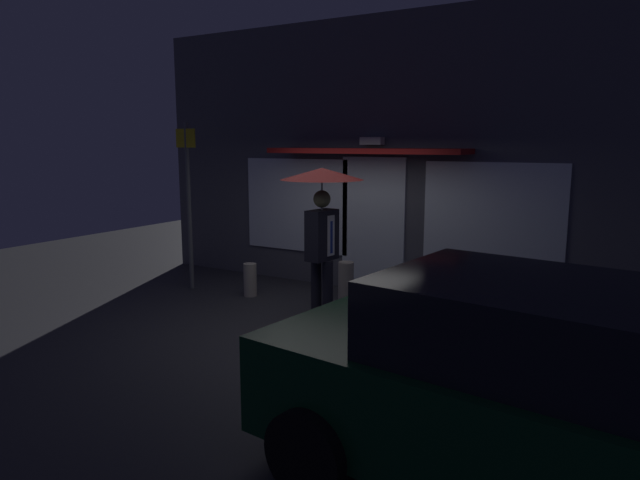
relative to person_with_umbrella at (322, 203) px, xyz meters
name	(u,v)px	position (x,y,z in m)	size (l,w,h in m)	color
ground_plane	(301,328)	(-0.06, -0.44, -1.62)	(18.00, 18.00, 0.00)	#2D2D33
building_facade	(378,159)	(-0.06, 1.90, 0.54)	(8.50, 1.00, 4.38)	#4C4C56
person_with_umbrella	(322,203)	(0.00, 0.00, 0.00)	(1.12, 1.12, 2.10)	black
parked_car	(559,402)	(3.41, -2.82, -0.84)	(4.26, 2.27, 1.55)	#0C3F1E
street_sign_post	(189,197)	(-2.76, 0.37, -0.08)	(0.40, 0.07, 2.75)	#595B60
sidewalk_bollard	(346,281)	(-0.18, 1.05, -1.32)	(0.24, 0.24, 0.60)	#B2A899
sidewalk_bollard_2	(250,280)	(-1.61, 0.49, -1.36)	(0.21, 0.21, 0.53)	#B2A899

